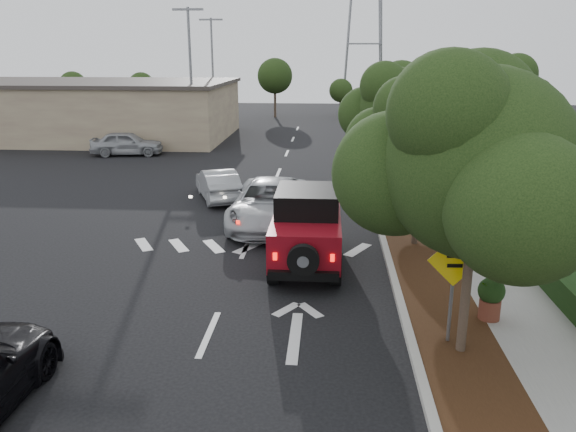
# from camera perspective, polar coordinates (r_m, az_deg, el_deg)

# --- Properties ---
(ground) EXTENTS (120.00, 120.00, 0.00)m
(ground) POSITION_cam_1_polar(r_m,az_deg,el_deg) (13.39, -8.06, -11.78)
(ground) COLOR black
(ground) RESTS_ON ground
(curb) EXTENTS (0.20, 70.00, 0.15)m
(curb) POSITION_cam_1_polar(r_m,az_deg,el_deg) (24.39, 8.57, 1.46)
(curb) COLOR #9E9B93
(curb) RESTS_ON ground
(planting_strip) EXTENTS (1.80, 70.00, 0.12)m
(planting_strip) POSITION_cam_1_polar(r_m,az_deg,el_deg) (24.49, 10.90, 1.37)
(planting_strip) COLOR black
(planting_strip) RESTS_ON ground
(sidewalk) EXTENTS (2.00, 70.00, 0.12)m
(sidewalk) POSITION_cam_1_polar(r_m,az_deg,el_deg) (24.79, 15.26, 1.27)
(sidewalk) COLOR gray
(sidewalk) RESTS_ON ground
(hedge) EXTENTS (0.80, 70.00, 0.80)m
(hedge) POSITION_cam_1_polar(r_m,az_deg,el_deg) (25.02, 18.47, 1.94)
(hedge) COLOR black
(hedge) RESTS_ON ground
(commercial_building) EXTENTS (22.00, 12.00, 4.00)m
(commercial_building) POSITION_cam_1_polar(r_m,az_deg,el_deg) (45.72, -20.26, 10.03)
(commercial_building) COLOR gray
(commercial_building) RESTS_ON ground
(transmission_tower) EXTENTS (7.00, 4.00, 28.00)m
(transmission_tower) POSITION_cam_1_polar(r_m,az_deg,el_deg) (59.93, 7.47, 10.25)
(transmission_tower) COLOR slate
(transmission_tower) RESTS_ON ground
(street_tree_near) EXTENTS (3.80, 3.80, 5.92)m
(street_tree_near) POSITION_cam_1_polar(r_m,az_deg,el_deg) (13.01, 17.05, -13.29)
(street_tree_near) COLOR black
(street_tree_near) RESTS_ON ground
(street_tree_mid) EXTENTS (3.20, 3.20, 5.32)m
(street_tree_mid) POSITION_cam_1_polar(r_m,az_deg,el_deg) (19.29, 12.67, -3.03)
(street_tree_mid) COLOR black
(street_tree_mid) RESTS_ON ground
(street_tree_far) EXTENTS (3.40, 3.40, 5.62)m
(street_tree_far) POSITION_cam_1_polar(r_m,az_deg,el_deg) (25.47, 10.65, 1.83)
(street_tree_far) COLOR black
(street_tree_far) RESTS_ON ground
(light_pole_a) EXTENTS (2.00, 0.22, 9.00)m
(light_pole_a) POSITION_cam_1_polar(r_m,az_deg,el_deg) (39.13, -9.50, 6.93)
(light_pole_a) COLOR slate
(light_pole_a) RESTS_ON ground
(light_pole_b) EXTENTS (2.00, 0.22, 9.00)m
(light_pole_b) POSITION_cam_1_polar(r_m,az_deg,el_deg) (50.94, -7.46, 9.18)
(light_pole_b) COLOR slate
(light_pole_b) RESTS_ON ground
(red_jeep) EXTENTS (2.05, 4.56, 2.32)m
(red_jeep) POSITION_cam_1_polar(r_m,az_deg,el_deg) (16.99, 1.95, -1.10)
(red_jeep) COLOR black
(red_jeep) RESTS_ON ground
(silver_suv_ahead) EXTENTS (2.80, 5.94, 1.64)m
(silver_suv_ahead) POSITION_cam_1_polar(r_m,az_deg,el_deg) (21.00, -1.83, 1.31)
(silver_suv_ahead) COLOR #ABAEB3
(silver_suv_ahead) RESTS_ON ground
(silver_sedan_oncoming) EXTENTS (2.82, 4.31, 1.34)m
(silver_sedan_oncoming) POSITION_cam_1_polar(r_m,az_deg,el_deg) (24.89, -7.11, 3.23)
(silver_sedan_oncoming) COLOR #A0A3A7
(silver_sedan_oncoming) RESTS_ON ground
(parked_suv) EXTENTS (4.61, 2.37, 1.50)m
(parked_suv) POSITION_cam_1_polar(r_m,az_deg,el_deg) (36.80, -16.05, 7.12)
(parked_suv) COLOR #999BA0
(parked_suv) RESTS_ON ground
(speed_hump_sign) EXTENTS (1.17, 0.11, 2.48)m
(speed_hump_sign) POSITION_cam_1_polar(r_m,az_deg,el_deg) (12.54, 16.47, -5.67)
(speed_hump_sign) COLOR slate
(speed_hump_sign) RESTS_ON ground
(terracotta_planter) EXTENTS (0.63, 0.63, 1.10)m
(terracotta_planter) POSITION_cam_1_polar(r_m,az_deg,el_deg) (14.27, 19.93, -7.50)
(terracotta_planter) COLOR brown
(terracotta_planter) RESTS_ON ground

